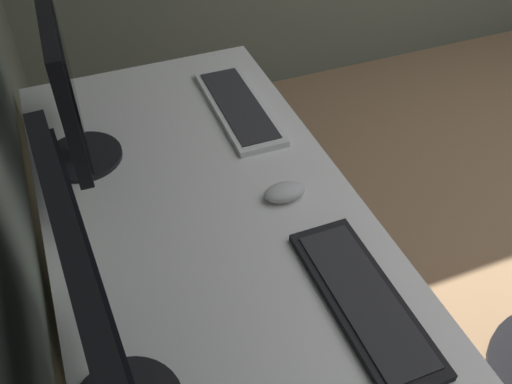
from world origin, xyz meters
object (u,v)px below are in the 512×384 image
monitor_primary (63,77)px  keyboard_spare (239,107)px  monitor_secondary (100,323)px  mouse_main (285,192)px  drawer_pedestal (214,335)px  keyboard_main (364,300)px

monitor_primary → keyboard_spare: size_ratio=1.21×
monitor_secondary → mouse_main: monitor_secondary is taller
keyboard_spare → drawer_pedestal: bearing=151.3°
monitor_secondary → drawer_pedestal: bearing=-36.5°
keyboard_spare → keyboard_main: bearing=179.9°
drawer_pedestal → keyboard_spare: (0.45, -0.24, 0.39)m
drawer_pedestal → mouse_main: size_ratio=6.68×
drawer_pedestal → keyboard_spare: 0.64m
monitor_primary → monitor_secondary: monitor_secondary is taller
monitor_secondary → keyboard_main: bearing=-84.2°
keyboard_main → mouse_main: mouse_main is taller
drawer_pedestal → monitor_secondary: bearing=143.5°
drawer_pedestal → keyboard_main: keyboard_main is taller
keyboard_main → keyboard_spare: (0.73, -0.00, 0.00)m
drawer_pedestal → mouse_main: bearing=-74.4°
monitor_primary → keyboard_main: 0.84m
monitor_primary → mouse_main: size_ratio=4.90×
keyboard_spare → monitor_primary: bearing=97.2°
monitor_secondary → monitor_primary: bearing=-3.2°
monitor_secondary → keyboard_main: size_ratio=1.21×
drawer_pedestal → keyboard_main: (-0.28, -0.24, 0.39)m
drawer_pedestal → monitor_secondary: (-0.33, 0.24, 0.65)m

